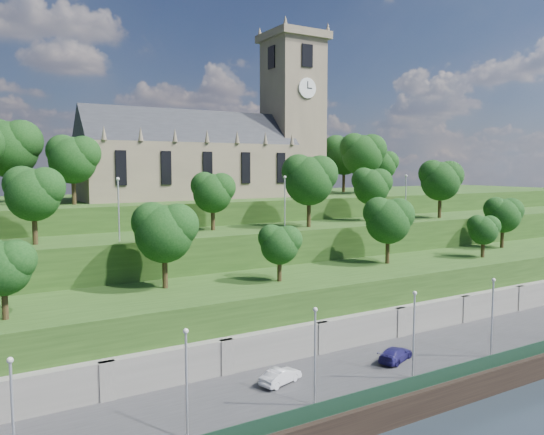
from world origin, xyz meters
TOP-DOWN VIEW (x-y plane):
  - ground at (0.00, 0.00)m, footprint 320.00×320.00m
  - promenade at (0.00, 6.00)m, footprint 160.00×12.00m
  - quay_wall at (0.00, -0.05)m, footprint 160.00×0.50m
  - fence at (0.00, 0.60)m, footprint 160.00×0.10m
  - retaining_wall at (0.00, 11.97)m, footprint 160.00×2.10m
  - embankment_lower at (0.00, 18.00)m, footprint 160.00×12.00m
  - embankment_upper at (0.00, 29.00)m, footprint 160.00×10.00m
  - hilltop at (0.00, 50.00)m, footprint 160.00×32.00m
  - church at (0.79, 45.98)m, footprint 38.60×12.35m
  - trees_lower at (1.81, 18.68)m, footprint 69.64×8.88m
  - trees_upper at (5.00, 27.88)m, footprint 61.78×8.45m
  - trees_hilltop at (-1.16, 44.95)m, footprint 71.18×16.40m
  - lamp_posts_promenade at (-2.00, 2.50)m, footprint 60.36×0.36m
  - lamp_posts_upper at (-0.00, 26.00)m, footprint 40.36×0.36m
  - car_middle at (-12.09, 7.16)m, footprint 4.08×2.41m
  - car_right at (-0.44, 6.18)m, footprint 4.73×3.26m

SIDE VIEW (x-z plane):
  - ground at x=0.00m, z-range 0.00..0.00m
  - promenade at x=0.00m, z-range 0.00..2.00m
  - quay_wall at x=0.00m, z-range 0.00..2.20m
  - retaining_wall at x=0.00m, z-range 0.00..5.00m
  - fence at x=0.00m, z-range 2.00..3.20m
  - car_middle at x=-12.09m, z-range 2.00..3.27m
  - car_right at x=-0.44m, z-range 2.00..3.27m
  - embankment_lower at x=0.00m, z-range 0.00..8.00m
  - embankment_upper at x=0.00m, z-range 0.00..12.00m
  - lamp_posts_promenade at x=-2.00m, z-range 2.60..10.03m
  - hilltop at x=0.00m, z-range 0.00..15.00m
  - trees_lower at x=1.81m, z-range 8.85..17.16m
  - lamp_posts_upper at x=0.00m, z-range 12.58..19.16m
  - trees_upper at x=5.00m, z-range 13.02..22.26m
  - trees_hilltop at x=-1.16m, z-range 16.41..27.26m
  - church at x=0.79m, z-range 8.72..36.32m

